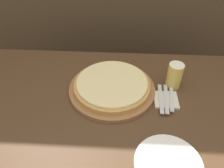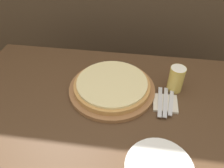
{
  "view_description": "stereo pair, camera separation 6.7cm",
  "coord_description": "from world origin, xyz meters",
  "px_view_note": "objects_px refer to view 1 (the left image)",
  "views": [
    {
      "loc": [
        -0.02,
        -0.69,
        1.45
      ],
      "look_at": [
        -0.07,
        0.1,
        0.76
      ],
      "focal_mm": 35.0,
      "sensor_mm": 36.0,
      "label": 1
    },
    {
      "loc": [
        0.04,
        -0.68,
        1.45
      ],
      "look_at": [
        -0.07,
        0.1,
        0.76
      ],
      "focal_mm": 35.0,
      "sensor_mm": 36.0,
      "label": 2
    }
  ],
  "objects_px": {
    "pizza_on_board": "(112,86)",
    "beer_glass": "(175,75)",
    "fork": "(161,98)",
    "dinner_knife": "(166,99)",
    "dinner_plate": "(168,164)",
    "spoon": "(172,99)"
  },
  "relations": [
    {
      "from": "pizza_on_board",
      "to": "fork",
      "type": "relative_size",
      "value": 2.19
    },
    {
      "from": "beer_glass",
      "to": "spoon",
      "type": "height_order",
      "value": "beer_glass"
    },
    {
      "from": "beer_glass",
      "to": "dinner_plate",
      "type": "distance_m",
      "value": 0.45
    },
    {
      "from": "pizza_on_board",
      "to": "spoon",
      "type": "height_order",
      "value": "pizza_on_board"
    },
    {
      "from": "beer_glass",
      "to": "fork",
      "type": "distance_m",
      "value": 0.14
    },
    {
      "from": "pizza_on_board",
      "to": "dinner_knife",
      "type": "distance_m",
      "value": 0.26
    },
    {
      "from": "dinner_knife",
      "to": "beer_glass",
      "type": "bearing_deg",
      "value": 67.3
    },
    {
      "from": "beer_glass",
      "to": "pizza_on_board",
      "type": "bearing_deg",
      "value": -170.48
    },
    {
      "from": "dinner_knife",
      "to": "fork",
      "type": "bearing_deg",
      "value": 180.0
    },
    {
      "from": "pizza_on_board",
      "to": "fork",
      "type": "distance_m",
      "value": 0.24
    },
    {
      "from": "pizza_on_board",
      "to": "beer_glass",
      "type": "xyz_separation_m",
      "value": [
        0.3,
        0.05,
        0.04
      ]
    },
    {
      "from": "dinner_knife",
      "to": "pizza_on_board",
      "type": "bearing_deg",
      "value": 166.86
    },
    {
      "from": "dinner_plate",
      "to": "dinner_knife",
      "type": "bearing_deg",
      "value": 83.96
    },
    {
      "from": "fork",
      "to": "dinner_knife",
      "type": "relative_size",
      "value": 1.0
    },
    {
      "from": "beer_glass",
      "to": "dinner_knife",
      "type": "relative_size",
      "value": 0.68
    },
    {
      "from": "dinner_plate",
      "to": "dinner_knife",
      "type": "xyz_separation_m",
      "value": [
        0.03,
        0.33,
        0.01
      ]
    },
    {
      "from": "pizza_on_board",
      "to": "dinner_knife",
      "type": "height_order",
      "value": "pizza_on_board"
    },
    {
      "from": "dinner_plate",
      "to": "pizza_on_board",
      "type": "bearing_deg",
      "value": 119.85
    },
    {
      "from": "beer_glass",
      "to": "fork",
      "type": "relative_size",
      "value": 0.68
    },
    {
      "from": "dinner_knife",
      "to": "spoon",
      "type": "relative_size",
      "value": 1.17
    },
    {
      "from": "dinner_plate",
      "to": "dinner_knife",
      "type": "height_order",
      "value": "dinner_plate"
    },
    {
      "from": "dinner_plate",
      "to": "fork",
      "type": "xyz_separation_m",
      "value": [
        0.01,
        0.33,
        0.01
      ]
    }
  ]
}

